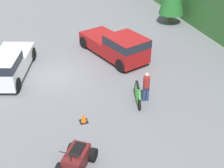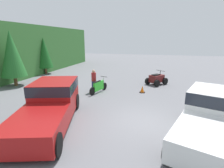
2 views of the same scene
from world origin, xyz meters
name	(u,v)px [view 1 (image 1 of 2)]	position (x,y,z in m)	size (l,w,h in m)	color
ground_plane	(53,77)	(0.00, 0.00, 0.00)	(80.00, 80.00, 0.00)	slate
pickup_truck_red	(118,45)	(-1.14, 4.76, 1.01)	(6.08, 3.80, 1.91)	maroon
pickup_truck_second	(6,65)	(-0.67, -2.75, 1.01)	(5.66, 3.76, 1.91)	white
dirt_bike	(138,94)	(4.17, 4.06, 0.47)	(2.20, 0.85, 1.16)	black
quad_atv	(77,159)	(7.99, -0.30, 0.49)	(2.23, 2.10, 1.26)	black
rider_person	(146,86)	(4.29, 4.50, 0.97)	(0.43, 0.43, 1.79)	navy
traffic_cone	(84,118)	(5.06, 0.72, 0.25)	(0.42, 0.42, 0.55)	black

